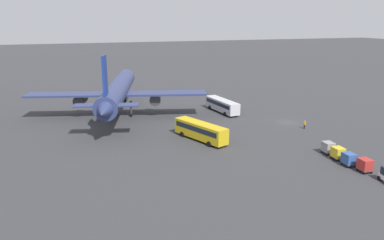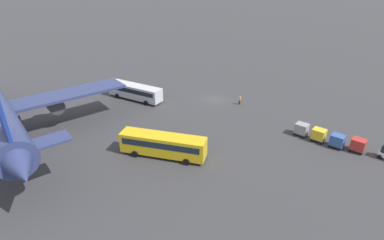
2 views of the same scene
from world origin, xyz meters
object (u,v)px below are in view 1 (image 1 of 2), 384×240
at_px(worker_person, 305,125).
at_px(airplane, 118,91).
at_px(shuttle_bus_near, 222,105).
at_px(cargo_cart_blue, 349,159).
at_px(cargo_cart_red, 365,165).
at_px(cargo_cart_yellow, 338,153).
at_px(cargo_cart_grey, 328,147).
at_px(shuttle_bus_far, 201,130).

bearing_deg(worker_person, airplane, 55.60).
relative_size(shuttle_bus_near, cargo_cart_blue, 5.89).
xyz_separation_m(worker_person, cargo_cart_red, (-22.42, 5.34, 0.32)).
relative_size(cargo_cart_yellow, cargo_cart_grey, 1.00).
distance_m(cargo_cart_blue, cargo_cart_grey, 5.57).
height_order(cargo_cart_blue, cargo_cart_grey, same).
height_order(airplane, worker_person, airplane).
relative_size(airplane, shuttle_bus_far, 3.77).
height_order(airplane, cargo_cart_blue, airplane).
height_order(airplane, shuttle_bus_near, airplane).
bearing_deg(shuttle_bus_far, cargo_cart_yellow, -154.86).
height_order(shuttle_bus_far, cargo_cart_blue, shuttle_bus_far).
bearing_deg(worker_person, cargo_cart_red, 166.61).
height_order(worker_person, cargo_cart_yellow, cargo_cart_yellow).
relative_size(shuttle_bus_near, cargo_cart_grey, 5.89).
distance_m(worker_person, cargo_cart_grey, 15.08).
distance_m(airplane, shuttle_bus_far, 27.00).
height_order(shuttle_bus_far, cargo_cart_yellow, shuttle_bus_far).
relative_size(airplane, cargo_cart_grey, 22.34).
bearing_deg(cargo_cart_grey, airplane, 37.90).
bearing_deg(cargo_cart_yellow, cargo_cart_grey, -5.59).
xyz_separation_m(cargo_cart_blue, cargo_cart_grey, (5.55, -0.52, 0.00)).
xyz_separation_m(cargo_cart_red, cargo_cart_blue, (2.77, 0.54, 0.00)).
xyz_separation_m(cargo_cart_yellow, cargo_cart_grey, (2.77, -0.27, 0.00)).
bearing_deg(cargo_cart_grey, worker_person, -20.78).
height_order(cargo_cart_yellow, cargo_cart_grey, same).
bearing_deg(cargo_cart_grey, cargo_cart_blue, 174.61).
height_order(shuttle_bus_far, cargo_cart_grey, shuttle_bus_far).
bearing_deg(cargo_cart_blue, cargo_cart_yellow, -5.19).
relative_size(airplane, cargo_cart_red, 22.34).
xyz_separation_m(shuttle_bus_near, shuttle_bus_far, (-18.77, 12.64, 0.11)).
xyz_separation_m(airplane, cargo_cart_blue, (-43.60, -29.10, -4.73)).
relative_size(worker_person, cargo_cart_grey, 0.82).
bearing_deg(worker_person, shuttle_bus_far, 90.10).
distance_m(cargo_cart_red, cargo_cart_yellow, 5.56).
xyz_separation_m(worker_person, cargo_cart_yellow, (-16.87, 5.62, 0.32)).
height_order(cargo_cart_red, cargo_cart_grey, same).
bearing_deg(cargo_cart_grey, cargo_cart_red, -179.91).
bearing_deg(worker_person, cargo_cart_blue, 163.35).
xyz_separation_m(shuttle_bus_far, cargo_cart_red, (-22.38, -17.88, -0.81)).
bearing_deg(shuttle_bus_near, cargo_cart_grey, -177.48).
bearing_deg(shuttle_bus_far, cargo_cart_red, -162.51).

